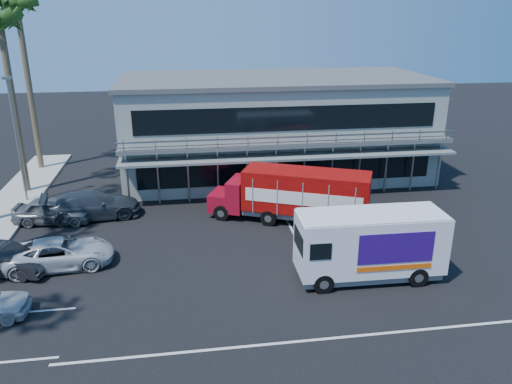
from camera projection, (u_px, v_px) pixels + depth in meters
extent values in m
plane|color=black|center=(270.00, 266.00, 24.44)|extent=(120.00, 120.00, 0.00)
cube|color=gray|center=(275.00, 128.00, 37.61)|extent=(22.00, 10.00, 7.00)
cube|color=#515454|center=(275.00, 78.00, 36.36)|extent=(22.40, 10.40, 0.30)
cube|color=#515454|center=(291.00, 145.00, 32.37)|extent=(22.00, 1.20, 0.25)
cube|color=gray|center=(293.00, 139.00, 31.69)|extent=(22.00, 0.08, 0.90)
cube|color=slate|center=(291.00, 156.00, 32.33)|extent=(22.00, 1.80, 0.15)
cube|color=black|center=(288.00, 172.00, 33.59)|extent=(20.00, 0.06, 1.60)
cube|color=black|center=(289.00, 119.00, 32.36)|extent=(20.00, 0.06, 1.60)
cylinder|color=brown|center=(15.00, 113.00, 32.59)|extent=(0.44, 0.44, 11.00)
sphere|color=#1C4A15|center=(0.00, 21.00, 30.64)|extent=(1.10, 1.10, 1.10)
cylinder|color=brown|center=(30.00, 93.00, 37.47)|extent=(0.44, 0.44, 12.00)
sphere|color=#1C4A15|center=(17.00, 5.00, 35.36)|extent=(1.10, 1.10, 1.10)
cylinder|color=gray|center=(18.00, 143.00, 31.31)|extent=(0.14, 0.14, 8.00)
cube|color=gray|center=(7.00, 78.00, 29.95)|extent=(0.50, 0.25, 0.18)
cube|color=maroon|center=(222.00, 200.00, 30.49)|extent=(1.98, 2.37, 1.08)
cube|color=maroon|center=(238.00, 194.00, 30.07)|extent=(1.74, 2.43, 1.90)
cube|color=black|center=(238.00, 185.00, 29.88)|extent=(0.82, 1.77, 0.63)
cube|color=#9F0D09|center=(306.00, 191.00, 28.83)|extent=(7.52, 5.00, 2.35)
cube|color=slate|center=(305.00, 213.00, 29.31)|extent=(7.38, 4.69, 0.27)
cube|color=white|center=(303.00, 199.00, 27.83)|extent=(6.08, 2.73, 0.77)
cube|color=white|center=(309.00, 186.00, 29.89)|extent=(6.08, 2.73, 0.77)
cylinder|color=black|center=(221.00, 213.00, 29.67)|extent=(0.97, 0.64, 0.94)
cylinder|color=black|center=(232.00, 201.00, 31.47)|extent=(0.97, 0.64, 0.94)
cylinder|color=black|center=(268.00, 218.00, 28.95)|extent=(0.97, 0.64, 0.94)
cylinder|color=black|center=(276.00, 206.00, 30.74)|extent=(0.97, 0.64, 0.94)
cylinder|color=black|center=(344.00, 226.00, 27.86)|extent=(0.97, 0.64, 0.94)
cylinder|color=black|center=(347.00, 213.00, 29.66)|extent=(0.97, 0.64, 0.94)
cube|color=white|center=(370.00, 242.00, 22.76)|extent=(6.71, 2.41, 2.67)
cube|color=slate|center=(368.00, 270.00, 23.27)|extent=(6.44, 2.18, 0.33)
cube|color=black|center=(299.00, 240.00, 22.26)|extent=(0.10, 1.88, 0.91)
cube|color=white|center=(372.00, 214.00, 22.30)|extent=(6.58, 2.36, 0.08)
cube|color=#2B0B69|center=(396.00, 248.00, 21.71)|extent=(3.43, 0.09, 1.43)
cube|color=#2B0B69|center=(377.00, 227.00, 23.87)|extent=(3.43, 0.09, 1.43)
cube|color=#F2590C|center=(394.00, 268.00, 22.03)|extent=(3.43, 0.08, 0.24)
cylinder|color=black|center=(323.00, 283.00, 22.01)|extent=(0.92, 0.30, 0.92)
cylinder|color=black|center=(313.00, 262.00, 23.89)|extent=(0.92, 0.30, 0.92)
cylinder|color=black|center=(418.00, 277.00, 22.54)|extent=(0.92, 0.30, 0.92)
cylinder|color=black|center=(400.00, 256.00, 24.43)|extent=(0.92, 0.30, 0.92)
imported|color=black|center=(6.00, 260.00, 23.57)|extent=(4.48, 2.74, 1.39)
imported|color=silver|center=(60.00, 253.00, 24.21)|extent=(5.34, 2.96, 1.41)
imported|color=#2C333A|center=(92.00, 205.00, 29.89)|extent=(5.96, 3.15, 1.65)
imported|color=slate|center=(53.00, 210.00, 29.24)|extent=(4.68, 2.30, 1.53)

